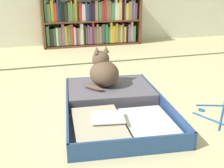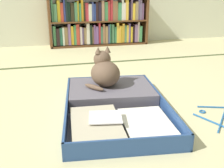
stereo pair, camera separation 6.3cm
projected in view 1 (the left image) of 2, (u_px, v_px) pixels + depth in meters
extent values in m
plane|color=#C6BE8D|center=(121.00, 115.00, 1.59)|extent=(10.00, 10.00, 0.00)
cube|color=#3C4926|center=(82.00, 64.00, 2.73)|extent=(4.80, 0.05, 0.00)
cube|color=brown|center=(43.00, 22.00, 3.42)|extent=(0.03, 0.27, 0.67)
cube|color=brown|center=(137.00, 20.00, 3.79)|extent=(0.03, 0.27, 0.67)
cube|color=brown|center=(93.00, 44.00, 3.71)|extent=(1.34, 0.27, 0.02)
cube|color=brown|center=(92.00, 21.00, 3.60)|extent=(1.31, 0.27, 0.02)
cube|color=#428252|center=(47.00, 35.00, 3.49)|extent=(0.04, 0.23, 0.26)
cube|color=black|center=(51.00, 37.00, 3.50)|extent=(0.04, 0.23, 0.22)
cube|color=#337A5D|center=(54.00, 36.00, 3.52)|extent=(0.04, 0.23, 0.23)
cube|color=silver|center=(56.00, 36.00, 3.52)|extent=(0.02, 0.23, 0.24)
cube|color=#97794F|center=(59.00, 36.00, 3.54)|extent=(0.04, 0.23, 0.24)
cube|color=slate|center=(62.00, 34.00, 3.53)|extent=(0.03, 0.23, 0.28)
cube|color=gold|center=(65.00, 35.00, 3.56)|extent=(0.04, 0.23, 0.25)
cube|color=#3B8B56|center=(68.00, 34.00, 3.56)|extent=(0.03, 0.23, 0.26)
cube|color=#B73D2E|center=(70.00, 34.00, 3.57)|extent=(0.04, 0.23, 0.27)
cube|color=silver|center=(74.00, 35.00, 3.59)|extent=(0.03, 0.23, 0.24)
cube|color=slate|center=(75.00, 35.00, 3.60)|extent=(0.02, 0.23, 0.22)
cube|color=#9B805B|center=(78.00, 35.00, 3.62)|extent=(0.03, 0.23, 0.22)
cube|color=silver|center=(81.00, 33.00, 3.61)|extent=(0.04, 0.23, 0.28)
cube|color=black|center=(83.00, 34.00, 3.62)|extent=(0.03, 0.23, 0.26)
cube|color=#936F53|center=(85.00, 35.00, 3.64)|extent=(0.02, 0.23, 0.23)
cube|color=#7D5397|center=(87.00, 34.00, 3.64)|extent=(0.02, 0.23, 0.26)
cube|color=#704D8B|center=(89.00, 34.00, 3.64)|extent=(0.04, 0.23, 0.24)
cube|color=#BA2F3F|center=(92.00, 33.00, 3.65)|extent=(0.03, 0.23, 0.28)
cube|color=#438363|center=(94.00, 34.00, 3.67)|extent=(0.03, 0.23, 0.23)
cube|color=#9E6D4F|center=(96.00, 33.00, 3.67)|extent=(0.03, 0.23, 0.26)
cube|color=#97744C|center=(99.00, 34.00, 3.68)|extent=(0.04, 0.23, 0.24)
cube|color=#3F4E80|center=(101.00, 33.00, 3.69)|extent=(0.02, 0.23, 0.26)
cube|color=#388C65|center=(102.00, 33.00, 3.71)|extent=(0.02, 0.23, 0.26)
cube|color=#417851|center=(105.00, 33.00, 3.71)|extent=(0.04, 0.23, 0.26)
cube|color=#357F55|center=(107.00, 34.00, 3.73)|extent=(0.03, 0.23, 0.22)
cube|color=gold|center=(109.00, 32.00, 3.73)|extent=(0.03, 0.23, 0.28)
cube|color=gold|center=(111.00, 33.00, 3.74)|extent=(0.02, 0.23, 0.24)
cube|color=gold|center=(113.00, 33.00, 3.75)|extent=(0.02, 0.23, 0.23)
cube|color=gold|center=(115.00, 32.00, 3.76)|extent=(0.03, 0.23, 0.26)
cube|color=#4B8464|center=(117.00, 33.00, 3.77)|extent=(0.02, 0.23, 0.24)
cube|color=gold|center=(119.00, 33.00, 3.77)|extent=(0.03, 0.23, 0.24)
cube|color=slate|center=(121.00, 32.00, 3.77)|extent=(0.02, 0.23, 0.26)
cube|color=gold|center=(123.00, 34.00, 3.79)|extent=(0.03, 0.23, 0.22)
cube|color=black|center=(124.00, 33.00, 3.81)|extent=(0.03, 0.23, 0.22)
cube|color=slate|center=(127.00, 32.00, 3.80)|extent=(0.04, 0.23, 0.25)
cube|color=beige|center=(129.00, 31.00, 3.82)|extent=(0.02, 0.23, 0.28)
cube|color=#3F8A55|center=(132.00, 33.00, 3.83)|extent=(0.04, 0.23, 0.22)
cube|color=#47895B|center=(45.00, 11.00, 3.39)|extent=(0.02, 0.23, 0.28)
cube|color=#497C55|center=(48.00, 13.00, 3.39)|extent=(0.04, 0.23, 0.22)
cube|color=gold|center=(51.00, 11.00, 3.41)|extent=(0.04, 0.23, 0.27)
cube|color=#B03B2B|center=(54.00, 12.00, 3.42)|extent=(0.04, 0.23, 0.24)
cube|color=#343F97|center=(57.00, 11.00, 3.43)|extent=(0.02, 0.23, 0.28)
cube|color=black|center=(59.00, 10.00, 3.43)|extent=(0.02, 0.23, 0.28)
cube|color=black|center=(61.00, 12.00, 3.45)|extent=(0.03, 0.23, 0.24)
cube|color=#2B2718|center=(65.00, 12.00, 3.46)|extent=(0.04, 0.23, 0.23)
cube|color=#457A52|center=(68.00, 12.00, 3.46)|extent=(0.04, 0.23, 0.24)
cube|color=yellow|center=(70.00, 11.00, 3.48)|extent=(0.02, 0.23, 0.26)
cube|color=#358158|center=(73.00, 12.00, 3.48)|extent=(0.02, 0.23, 0.23)
cube|color=gold|center=(74.00, 10.00, 3.49)|extent=(0.03, 0.23, 0.28)
cube|color=#27271B|center=(76.00, 11.00, 3.51)|extent=(0.02, 0.23, 0.25)
cube|color=#B8313D|center=(79.00, 12.00, 3.52)|extent=(0.04, 0.23, 0.23)
cube|color=silver|center=(82.00, 12.00, 3.53)|extent=(0.04, 0.23, 0.22)
cube|color=#3B4A95|center=(85.00, 11.00, 3.53)|extent=(0.02, 0.23, 0.24)
cube|color=#273D93|center=(87.00, 12.00, 3.54)|extent=(0.02, 0.23, 0.22)
cube|color=black|center=(89.00, 11.00, 3.54)|extent=(0.03, 0.23, 0.24)
cube|color=#221C2E|center=(92.00, 11.00, 3.56)|extent=(0.04, 0.23, 0.24)
cube|color=#A47961|center=(95.00, 11.00, 3.56)|extent=(0.04, 0.23, 0.26)
cube|color=#3E8754|center=(98.00, 11.00, 3.58)|extent=(0.04, 0.23, 0.24)
cube|color=#B42B2E|center=(101.00, 11.00, 3.59)|extent=(0.03, 0.23, 0.26)
cube|color=#B42C36|center=(103.00, 10.00, 3.60)|extent=(0.03, 0.23, 0.28)
cube|color=#946F51|center=(105.00, 10.00, 3.61)|extent=(0.03, 0.23, 0.26)
cube|color=#A06F4F|center=(108.00, 11.00, 3.63)|extent=(0.03, 0.23, 0.25)
cube|color=#3C8B5D|center=(111.00, 11.00, 3.64)|extent=(0.04, 0.23, 0.23)
cube|color=silver|center=(114.00, 10.00, 3.64)|extent=(0.03, 0.23, 0.27)
cube|color=silver|center=(116.00, 11.00, 3.65)|extent=(0.02, 0.23, 0.23)
cube|color=gold|center=(118.00, 10.00, 3.65)|extent=(0.04, 0.23, 0.27)
cube|color=black|center=(120.00, 11.00, 3.68)|extent=(0.04, 0.23, 0.24)
cube|color=slate|center=(123.00, 9.00, 3.69)|extent=(0.02, 0.23, 0.28)
cube|color=yellow|center=(125.00, 11.00, 3.69)|extent=(0.03, 0.23, 0.22)
cube|color=#907C5E|center=(127.00, 10.00, 3.70)|extent=(0.04, 0.23, 0.25)
cube|color=slate|center=(129.00, 9.00, 3.71)|extent=(0.02, 0.23, 0.28)
cube|color=slate|center=(131.00, 10.00, 3.72)|extent=(0.03, 0.23, 0.26)
cube|color=#704E80|center=(133.00, 11.00, 3.73)|extent=(0.03, 0.23, 0.22)
cube|color=navy|center=(124.00, 130.00, 1.40)|extent=(0.66, 0.54, 0.01)
cube|color=navy|center=(134.00, 147.00, 1.17)|extent=(0.60, 0.09, 0.09)
cube|color=navy|center=(68.00, 128.00, 1.34)|extent=(0.07, 0.46, 0.09)
cube|color=navy|center=(176.00, 119.00, 1.43)|extent=(0.07, 0.46, 0.09)
cube|color=#4A4E5D|center=(124.00, 129.00, 1.40)|extent=(0.63, 0.51, 0.01)
cube|color=navy|center=(110.00, 98.00, 1.83)|extent=(0.66, 0.54, 0.01)
cube|color=navy|center=(105.00, 82.00, 2.03)|extent=(0.60, 0.09, 0.09)
cube|color=navy|center=(67.00, 95.00, 1.77)|extent=(0.07, 0.46, 0.09)
cube|color=navy|center=(150.00, 90.00, 1.86)|extent=(0.07, 0.46, 0.09)
cube|color=#4A4E5D|center=(110.00, 97.00, 1.83)|extent=(0.63, 0.51, 0.01)
cylinder|color=black|center=(116.00, 110.00, 1.61)|extent=(0.58, 0.09, 0.02)
cube|color=navy|center=(98.00, 128.00, 1.37)|extent=(0.31, 0.41, 0.02)
cube|color=#2A2D2E|center=(98.00, 126.00, 1.36)|extent=(0.30, 0.43, 0.02)
cube|color=#B5AC93|center=(98.00, 123.00, 1.36)|extent=(0.29, 0.42, 0.01)
cube|color=#30212C|center=(149.00, 125.00, 1.41)|extent=(0.31, 0.39, 0.01)
cube|color=silver|center=(149.00, 123.00, 1.41)|extent=(0.29, 0.41, 0.02)
cube|color=white|center=(107.00, 117.00, 1.38)|extent=(0.20, 0.19, 0.01)
cube|color=#5B5662|center=(110.00, 92.00, 1.82)|extent=(0.62, 0.50, 0.08)
torus|color=white|center=(100.00, 88.00, 1.78)|extent=(0.10, 0.10, 0.01)
cylinder|color=black|center=(84.00, 84.00, 1.99)|extent=(0.02, 0.02, 0.08)
cylinder|color=black|center=(126.00, 81.00, 2.04)|extent=(0.02, 0.02, 0.08)
cube|color=red|center=(171.00, 145.00, 1.22)|extent=(0.04, 0.01, 0.02)
cube|color=yellow|center=(100.00, 149.00, 1.16)|extent=(0.04, 0.01, 0.03)
cube|color=#338F46|center=(148.00, 142.00, 1.19)|extent=(0.03, 0.01, 0.03)
ellipsoid|color=brown|center=(104.00, 74.00, 1.78)|extent=(0.24, 0.26, 0.18)
ellipsoid|color=brown|center=(100.00, 77.00, 1.85)|extent=(0.15, 0.10, 0.10)
sphere|color=brown|center=(101.00, 59.00, 1.80)|extent=(0.12, 0.12, 0.12)
cone|color=brown|center=(105.00, 49.00, 1.78)|extent=(0.05, 0.05, 0.05)
cone|color=brown|center=(97.00, 50.00, 1.75)|extent=(0.05, 0.05, 0.05)
sphere|color=yellow|center=(100.00, 57.00, 1.84)|extent=(0.02, 0.02, 0.02)
sphere|color=yellow|center=(95.00, 57.00, 1.82)|extent=(0.02, 0.02, 0.02)
ellipsoid|color=brown|center=(93.00, 87.00, 1.73)|extent=(0.13, 0.15, 0.03)
cylinder|color=#205A9A|center=(222.00, 114.00, 1.59)|extent=(0.32, 0.34, 0.01)
cylinder|color=#205A9A|center=(211.00, 120.00, 1.52)|extent=(0.10, 0.23, 0.01)
cylinder|color=#205A9A|center=(215.00, 105.00, 1.71)|extent=(0.24, 0.09, 0.01)
torus|color=#205A9A|center=(201.00, 110.00, 1.64)|extent=(0.06, 0.06, 0.01)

